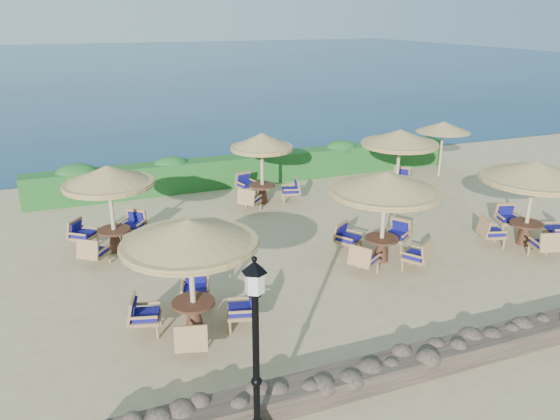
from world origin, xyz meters
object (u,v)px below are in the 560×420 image
object	(u,v)px
cafe_set_3	(110,195)
cafe_set_5	(399,148)
cafe_set_0	(190,254)
cafe_set_2	(533,185)
lamp_post	(256,363)
cafe_set_4	(262,157)
extra_parasol	(443,127)
cafe_set_1	(385,198)

from	to	relation	value
cafe_set_3	cafe_set_5	xyz separation A→B (m)	(10.64, 1.32, 0.16)
cafe_set_0	cafe_set_2	size ratio (longest dim) A/B	0.93
lamp_post	cafe_set_5	xyz separation A→B (m)	(9.24, 10.18, 0.39)
lamp_post	cafe_set_0	xyz separation A→B (m)	(-0.18, 3.76, 0.32)
cafe_set_4	extra_parasol	bearing A→B (deg)	3.55
cafe_set_1	cafe_set_2	xyz separation A→B (m)	(4.74, -0.59, 0.00)
lamp_post	extra_parasol	bearing A→B (deg)	43.60
cafe_set_4	cafe_set_5	world-z (taller)	same
extra_parasol	cafe_set_4	size ratio (longest dim) A/B	0.90
extra_parasol	cafe_set_5	xyz separation A→B (m)	(-3.36, -1.82, -0.23)
cafe_set_5	cafe_set_2	bearing A→B (deg)	-77.97
lamp_post	cafe_set_1	xyz separation A→B (m)	(5.64, 5.39, 0.36)
cafe_set_0	extra_parasol	bearing A→B (deg)	32.80
extra_parasol	cafe_set_4	world-z (taller)	cafe_set_4
cafe_set_2	cafe_set_5	xyz separation A→B (m)	(-1.15, 5.38, 0.02)
extra_parasol	cafe_set_2	world-z (taller)	cafe_set_2
cafe_set_1	cafe_set_4	xyz separation A→B (m)	(-1.44, 6.09, -0.14)
cafe_set_4	cafe_set_5	bearing A→B (deg)	-14.45
cafe_set_1	cafe_set_4	world-z (taller)	same
cafe_set_0	cafe_set_3	xyz separation A→B (m)	(-1.21, 5.10, -0.10)
cafe_set_0	cafe_set_3	distance (m)	5.25
extra_parasol	cafe_set_5	distance (m)	3.83
cafe_set_2	cafe_set_3	distance (m)	12.46
extra_parasol	cafe_set_2	bearing A→B (deg)	-107.13
cafe_set_0	cafe_set_1	size ratio (longest dim) A/B	0.94
cafe_set_2	cafe_set_1	bearing A→B (deg)	172.95
lamp_post	extra_parasol	xyz separation A→B (m)	(12.60, 12.00, 0.62)
cafe_set_2	cafe_set_4	size ratio (longest dim) A/B	1.19
extra_parasol	cafe_set_3	distance (m)	14.35
lamp_post	cafe_set_2	world-z (taller)	lamp_post
cafe_set_0	cafe_set_2	distance (m)	10.62
cafe_set_0	cafe_set_3	size ratio (longest dim) A/B	1.12
cafe_set_1	cafe_set_3	bearing A→B (deg)	153.75
lamp_post	cafe_set_0	size ratio (longest dim) A/B	1.11
cafe_set_0	cafe_set_2	world-z (taller)	same
lamp_post	cafe_set_1	distance (m)	7.81
cafe_set_5	cafe_set_4	bearing A→B (deg)	165.55
cafe_set_1	cafe_set_2	size ratio (longest dim) A/B	1.00
cafe_set_4	cafe_set_2	bearing A→B (deg)	-47.20
lamp_post	cafe_set_2	distance (m)	11.45
cafe_set_2	cafe_set_3	size ratio (longest dim) A/B	1.20
extra_parasol	cafe_set_5	world-z (taller)	cafe_set_5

